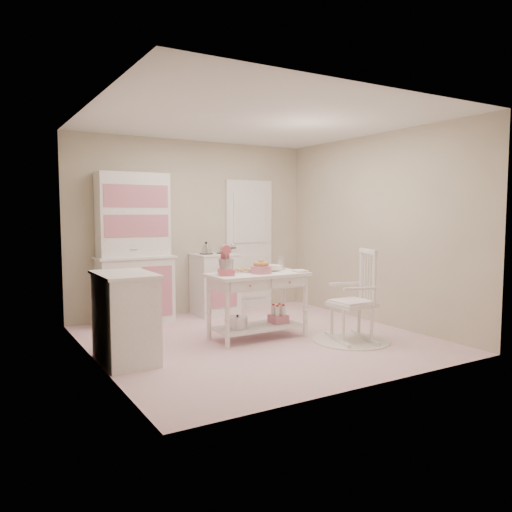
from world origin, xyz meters
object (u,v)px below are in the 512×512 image
Objects in this scene: hutch at (135,248)px; stand_mixer at (226,261)px; rocking_chair at (352,295)px; bread_basket at (261,270)px; base_cabinet at (125,317)px; work_table at (258,306)px; stove at (215,284)px.

stand_mixer is at bearing -69.41° from hutch.
hutch reaches higher than stand_mixer.
hutch is 1.89× the size of rocking_chair.
hutch is 1.96m from bread_basket.
hutch reaches higher than base_cabinet.
hutch is at bearing 122.02° from bread_basket.
stand_mixer is (0.60, -1.59, -0.07)m from hutch.
rocking_chair is 0.92× the size of work_table.
stove is 1.57m from work_table.
hutch is 1.94m from base_cabinet.
rocking_chair reaches higher than bread_basket.
base_cabinet is (-0.64, -1.74, -0.58)m from hutch.
bread_basket is at bearing 12.15° from stand_mixer.
hutch is at bearing 69.84° from base_cabinet.
stove is at bearing 42.62° from base_cabinet.
base_cabinet reaches higher than bread_basket.
stove reaches higher than bread_basket.
base_cabinet is 1.72m from bread_basket.
stand_mixer reaches higher than bread_basket.
hutch reaches higher than work_table.
rocking_chair is at bearing -37.14° from work_table.
hutch is at bearing 122.31° from work_table.
work_table is (-0.18, -1.56, -0.06)m from stove.
work_table is (1.02, -1.61, -0.64)m from hutch.
base_cabinet is 2.71× the size of stand_mixer.
base_cabinet is at bearing -175.33° from work_table.
bread_basket is (-0.16, -1.61, 0.39)m from stove.
stove is 1.00× the size of base_cabinet.
bread_basket is (0.44, -0.07, -0.12)m from stand_mixer.
bread_basket is at bearing 2.91° from base_cabinet.
work_table is at bearing -57.69° from hutch.
rocking_chair is at bearing -12.04° from base_cabinet.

